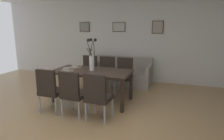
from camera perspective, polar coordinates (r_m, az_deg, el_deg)
The scene contains 20 objects.
ground_plane at distance 3.84m, azimuth -9.72°, elevation -14.64°, with size 9.00×9.00×0.00m, color tan.
back_wall_panel at distance 6.46m, azimuth 3.85°, elevation 8.68°, with size 9.00×0.10×2.60m, color silver.
dining_table at distance 4.59m, azimuth -5.81°, elevation -1.09°, with size 1.80×0.90×0.74m.
dining_chair_near_left at distance 4.19m, azimuth -17.49°, elevation -5.14°, with size 0.44×0.44×0.92m.
dining_chair_near_right at distance 5.61m, azimuth -6.85°, elevation -0.15°, with size 0.46×0.46×0.92m.
dining_chair_far_left at distance 3.90m, azimuth -11.30°, elevation -6.11°, with size 0.46×0.46×0.92m.
dining_chair_far_right at distance 5.41m, azimuth -1.72°, elevation -0.56°, with size 0.46×0.46×0.92m.
dining_chair_mid_left at distance 3.66m, azimuth -4.25°, elevation -7.16°, with size 0.46×0.46×0.92m.
dining_chair_mid_right at distance 5.23m, azimuth 3.55°, elevation -1.03°, with size 0.47×0.47×0.92m.
centerpiece_vase at distance 4.52m, azimuth -5.90°, elevation 3.36°, with size 0.21×0.23×0.73m.
placemat_near_left at distance 4.65m, azimuth -12.94°, elevation -0.15°, with size 0.32×0.32×0.01m, color #7F705B.
bowl_near_left at distance 4.64m, azimuth -12.96°, elevation 0.30°, with size 0.17×0.17×0.07m.
placemat_near_right at distance 4.99m, azimuth -10.51°, elevation 0.83°, with size 0.32×0.32×0.01m, color #7F705B.
bowl_near_right at distance 4.98m, azimuth -10.52°, elevation 1.25°, with size 0.17×0.17×0.07m.
sofa at distance 6.09m, azimuth 2.65°, elevation -1.30°, with size 1.81×0.84×0.80m.
side_table at distance 6.50m, azimuth -6.39°, elevation -0.63°, with size 0.36×0.36×0.52m, color #3D2D23.
table_lamp at distance 6.39m, azimuth -6.53°, elevation 4.91°, with size 0.22×0.22×0.51m.
framed_picture_left at distance 6.89m, azimuth -7.93°, elevation 12.23°, with size 0.37×0.03×0.32m.
framed_picture_center at distance 6.43m, azimuth 2.01°, elevation 12.31°, with size 0.43×0.03×0.30m.
framed_picture_right at distance 6.19m, azimuth 13.08°, elevation 11.98°, with size 0.34×0.03×0.39m.
Camera 1 is at (1.68, -2.97, 1.75)m, focal length 31.60 mm.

